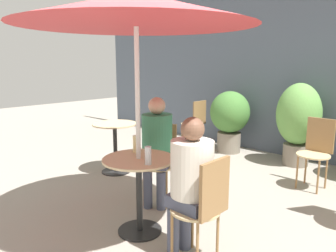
{
  "coord_description": "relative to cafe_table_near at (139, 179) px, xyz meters",
  "views": [
    {
      "loc": [
        2.08,
        -1.94,
        1.63
      ],
      "look_at": [
        -0.15,
        0.41,
        0.99
      ],
      "focal_mm": 35.0,
      "sensor_mm": 36.0,
      "label": 1
    }
  ],
  "objects": [
    {
      "name": "bistro_chair_2",
      "position": [
        -1.6,
        2.85,
        0.01
      ],
      "size": [
        0.41,
        0.41,
        0.91
      ],
      "rotation": [
        0.0,
        0.0,
        4.69
      ],
      "color": "tan",
      "rests_on": "ground_plane"
    },
    {
      "name": "potted_plant_1",
      "position": [
        0.24,
        3.12,
        0.22
      ],
      "size": [
        0.68,
        0.68,
        1.31
      ],
      "color": "slate",
      "rests_on": "ground_plane"
    },
    {
      "name": "umbrella",
      "position": [
        -0.0,
        -0.0,
        1.53
      ],
      "size": [
        2.11,
        2.11,
        2.21
      ],
      "color": "silver",
      "rests_on": "ground_plane"
    },
    {
      "name": "bistro_chair_4",
      "position": [
        0.8,
        2.36,
        0.01
      ],
      "size": [
        0.41,
        0.41,
        0.91
      ],
      "rotation": [
        0.0,
        0.0,
        6.25
      ],
      "color": "tan",
      "rests_on": "ground_plane"
    },
    {
      "name": "seated_person_0",
      "position": [
        0.63,
        -0.0,
        0.19
      ],
      "size": [
        0.36,
        0.35,
        1.21
      ],
      "rotation": [
        0.0,
        0.0,
        4.71
      ],
      "color": "#42475B",
      "rests_on": "ground_plane"
    },
    {
      "name": "ground_plane",
      "position": [
        0.15,
        -0.01,
        -0.53
      ],
      "size": [
        20.0,
        20.0,
        0.0
      ],
      "primitive_type": "plane",
      "color": "gray"
    },
    {
      "name": "beer_glass_0",
      "position": [
        0.2,
        -0.07,
        0.29
      ],
      "size": [
        0.06,
        0.06,
        0.16
      ],
      "color": "silver",
      "rests_on": "cafe_table_near"
    },
    {
      "name": "storefront_wall",
      "position": [
        0.15,
        3.54,
        0.97
      ],
      "size": [
        10.0,
        0.06,
        3.0
      ],
      "color": "#4C5666",
      "rests_on": "ground_plane"
    },
    {
      "name": "potted_plant_0",
      "position": [
        -0.96,
        3.03,
        0.13
      ],
      "size": [
        0.71,
        0.71,
        1.11
      ],
      "color": "slate",
      "rests_on": "ground_plane"
    },
    {
      "name": "bistro_chair_1",
      "position": [
        -0.39,
        0.68,
        0.01
      ],
      "size": [
        0.46,
        0.47,
        0.91
      ],
      "rotation": [
        0.0,
        0.0,
        0.52
      ],
      "color": "tan",
      "rests_on": "ground_plane"
    },
    {
      "name": "bistro_chair_0",
      "position": [
        0.78,
        -0.0,
        0.01
      ],
      "size": [
        0.41,
        0.41,
        0.91
      ],
      "rotation": [
        0.0,
        0.0,
        -1.57
      ],
      "color": "tan",
      "rests_on": "ground_plane"
    },
    {
      "name": "seated_person_1",
      "position": [
        -0.31,
        0.55,
        0.21
      ],
      "size": [
        0.41,
        0.42,
        1.25
      ],
      "rotation": [
        0.0,
        0.0,
        0.52
      ],
      "color": "#42475B",
      "rests_on": "ground_plane"
    },
    {
      "name": "beer_glass_1",
      "position": [
        -0.17,
        0.12,
        0.29
      ],
      "size": [
        0.06,
        0.06,
        0.17
      ],
      "color": "beige",
      "rests_on": "cafe_table_near"
    },
    {
      "name": "cafe_table_far",
      "position": [
        -1.57,
        0.92,
        -0.01
      ],
      "size": [
        0.65,
        0.65,
        0.74
      ],
      "color": "black",
      "rests_on": "ground_plane"
    },
    {
      "name": "cafe_table_near",
      "position": [
        0.0,
        0.0,
        0.0
      ],
      "size": [
        0.68,
        0.68,
        0.74
      ],
      "color": "black",
      "rests_on": "ground_plane"
    }
  ]
}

